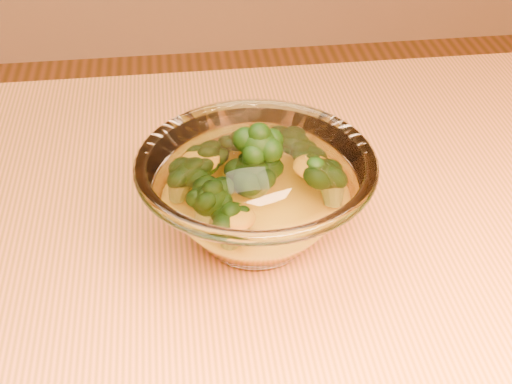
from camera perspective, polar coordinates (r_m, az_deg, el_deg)
glass_bowl at (r=0.59m, az=0.00°, el=-0.33°), size 0.20×0.20×0.09m
cheese_sauce at (r=0.60m, az=0.00°, el=-1.72°), size 0.11×0.11×0.03m
broccoli_heap at (r=0.59m, az=-0.25°, el=1.33°), size 0.14×0.12×0.08m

